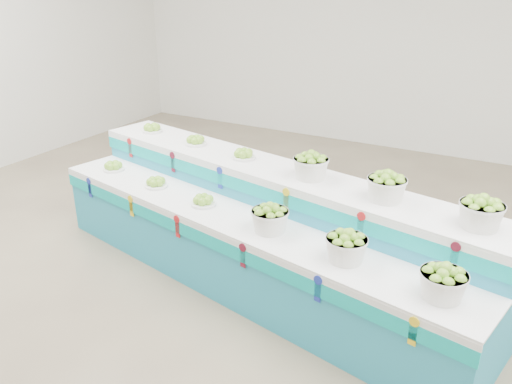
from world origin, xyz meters
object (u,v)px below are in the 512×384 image
display_stand (256,228)px  basket_lower_left (270,218)px  basket_upper_right (481,212)px  plate_upper_mid (196,140)px

display_stand → basket_lower_left: bearing=-35.3°
basket_upper_right → plate_upper_mid: bearing=168.1°
display_stand → plate_upper_mid: 1.23m
basket_lower_left → basket_upper_right: basket_upper_right is taller
plate_upper_mid → basket_upper_right: 2.89m
basket_lower_left → plate_upper_mid: size_ratio=1.36×
display_stand → basket_upper_right: 1.95m
plate_upper_mid → display_stand: bearing=-26.4°
plate_upper_mid → basket_upper_right: size_ratio=0.74×
basket_upper_right → display_stand: bearing=176.6°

